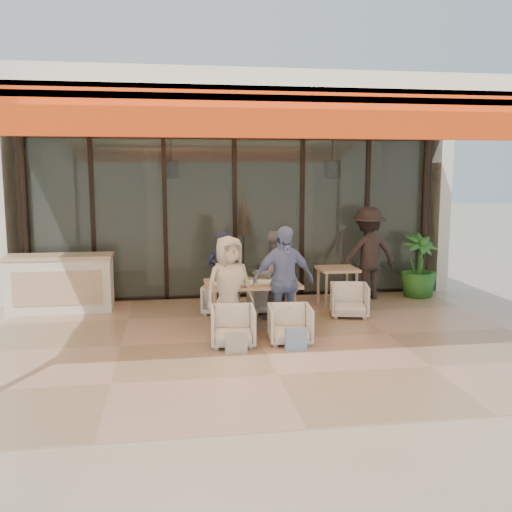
{
  "coord_description": "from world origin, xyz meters",
  "views": [
    {
      "loc": [
        -1.28,
        -8.1,
        2.49
      ],
      "look_at": [
        0.1,
        0.9,
        1.15
      ],
      "focal_mm": 40.0,
      "sensor_mm": 36.0,
      "label": 1
    }
  ],
  "objects_px": {
    "chair_far_left": "(221,297)",
    "diner_cream": "(229,287)",
    "chair_near_right": "(290,323)",
    "standing_woman": "(368,254)",
    "host_counter": "(60,283)",
    "dining_table": "(252,286)",
    "diner_grey": "(273,276)",
    "side_chair": "(349,299)",
    "side_table": "(337,273)",
    "chair_far_right": "(268,294)",
    "potted_palm": "(419,266)",
    "diner_periwinkle": "(283,281)",
    "chair_near_left": "(233,324)",
    "diner_navy": "(223,277)"
  },
  "relations": [
    {
      "from": "chair_far_left",
      "to": "diner_cream",
      "type": "height_order",
      "value": "diner_cream"
    },
    {
      "from": "chair_near_right",
      "to": "standing_woman",
      "type": "distance_m",
      "value": 3.43
    },
    {
      "from": "chair_far_left",
      "to": "diner_cream",
      "type": "bearing_deg",
      "value": 107.64
    },
    {
      "from": "host_counter",
      "to": "dining_table",
      "type": "relative_size",
      "value": 1.23
    },
    {
      "from": "diner_grey",
      "to": "diner_cream",
      "type": "bearing_deg",
      "value": 30.5
    },
    {
      "from": "chair_near_right",
      "to": "side_chair",
      "type": "distance_m",
      "value": 1.91
    },
    {
      "from": "diner_cream",
      "to": "side_chair",
      "type": "bearing_deg",
      "value": 3.8
    },
    {
      "from": "diner_grey",
      "to": "standing_woman",
      "type": "bearing_deg",
      "value": -166.29
    },
    {
      "from": "chair_far_left",
      "to": "side_table",
      "type": "height_order",
      "value": "side_table"
    },
    {
      "from": "chair_far_right",
      "to": "potted_palm",
      "type": "xyz_separation_m",
      "value": [
        3.17,
        0.72,
        0.3
      ]
    },
    {
      "from": "dining_table",
      "to": "diner_periwinkle",
      "type": "bearing_deg",
      "value": -46.97
    },
    {
      "from": "chair_near_right",
      "to": "chair_near_left",
      "type": "bearing_deg",
      "value": -175.19
    },
    {
      "from": "chair_near_left",
      "to": "standing_woman",
      "type": "bearing_deg",
      "value": 45.51
    },
    {
      "from": "host_counter",
      "to": "diner_navy",
      "type": "relative_size",
      "value": 1.21
    },
    {
      "from": "chair_far_left",
      "to": "dining_table",
      "type": "bearing_deg",
      "value": 131.33
    },
    {
      "from": "diner_periwinkle",
      "to": "side_table",
      "type": "height_order",
      "value": "diner_periwinkle"
    },
    {
      "from": "diner_cream",
      "to": "diner_navy",
      "type": "bearing_deg",
      "value": 72.24
    },
    {
      "from": "chair_far_right",
      "to": "potted_palm",
      "type": "bearing_deg",
      "value": -167.79
    },
    {
      "from": "chair_near_right",
      "to": "diner_cream",
      "type": "xyz_separation_m",
      "value": [
        -0.84,
        0.5,
        0.46
      ]
    },
    {
      "from": "chair_near_left",
      "to": "potted_palm",
      "type": "distance_m",
      "value": 4.8
    },
    {
      "from": "dining_table",
      "to": "diner_grey",
      "type": "xyz_separation_m",
      "value": [
        0.43,
        0.44,
        0.07
      ]
    },
    {
      "from": "dining_table",
      "to": "chair_far_left",
      "type": "xyz_separation_m",
      "value": [
        -0.41,
        0.94,
        -0.39
      ]
    },
    {
      "from": "chair_far_right",
      "to": "diner_grey",
      "type": "distance_m",
      "value": 0.65
    },
    {
      "from": "chair_far_right",
      "to": "diner_grey",
      "type": "relative_size",
      "value": 0.45
    },
    {
      "from": "dining_table",
      "to": "diner_cream",
      "type": "bearing_deg",
      "value": -132.26
    },
    {
      "from": "side_chair",
      "to": "potted_palm",
      "type": "bearing_deg",
      "value": 47.57
    },
    {
      "from": "chair_near_right",
      "to": "diner_navy",
      "type": "bearing_deg",
      "value": 125.77
    },
    {
      "from": "chair_far_left",
      "to": "diner_periwinkle",
      "type": "height_order",
      "value": "diner_periwinkle"
    },
    {
      "from": "host_counter",
      "to": "chair_near_right",
      "type": "distance_m",
      "value": 4.42
    },
    {
      "from": "host_counter",
      "to": "dining_table",
      "type": "distance_m",
      "value": 3.57
    },
    {
      "from": "chair_far_left",
      "to": "potted_palm",
      "type": "bearing_deg",
      "value": -152.16
    },
    {
      "from": "side_table",
      "to": "potted_palm",
      "type": "height_order",
      "value": "potted_palm"
    },
    {
      "from": "diner_grey",
      "to": "side_table",
      "type": "bearing_deg",
      "value": -168.51
    },
    {
      "from": "host_counter",
      "to": "diner_grey",
      "type": "distance_m",
      "value": 3.82
    },
    {
      "from": "side_chair",
      "to": "standing_woman",
      "type": "height_order",
      "value": "standing_woman"
    },
    {
      "from": "host_counter",
      "to": "chair_far_right",
      "type": "height_order",
      "value": "host_counter"
    },
    {
      "from": "host_counter",
      "to": "standing_woman",
      "type": "bearing_deg",
      "value": 1.56
    },
    {
      "from": "host_counter",
      "to": "chair_near_left",
      "type": "distance_m",
      "value": 3.75
    },
    {
      "from": "diner_cream",
      "to": "potted_palm",
      "type": "distance_m",
      "value": 4.54
    },
    {
      "from": "chair_far_right",
      "to": "diner_periwinkle",
      "type": "relative_size",
      "value": 0.41
    },
    {
      "from": "potted_palm",
      "to": "chair_near_right",
      "type": "bearing_deg",
      "value": -140.39
    },
    {
      "from": "diner_navy",
      "to": "side_chair",
      "type": "bearing_deg",
      "value": -165.14
    },
    {
      "from": "chair_near_right",
      "to": "host_counter",
      "type": "bearing_deg",
      "value": 150.73
    },
    {
      "from": "standing_woman",
      "to": "host_counter",
      "type": "bearing_deg",
      "value": -6.26
    },
    {
      "from": "standing_woman",
      "to": "diner_periwinkle",
      "type": "bearing_deg",
      "value": 37.37
    },
    {
      "from": "dining_table",
      "to": "potted_palm",
      "type": "distance_m",
      "value": 3.96
    },
    {
      "from": "chair_near_right",
      "to": "potted_palm",
      "type": "bearing_deg",
      "value": 44.42
    },
    {
      "from": "host_counter",
      "to": "chair_near_left",
      "type": "xyz_separation_m",
      "value": [
        2.82,
        -2.47,
        -0.21
      ]
    },
    {
      "from": "dining_table",
      "to": "side_table",
      "type": "bearing_deg",
      "value": 33.19
    },
    {
      "from": "diner_periwinkle",
      "to": "side_table",
      "type": "relative_size",
      "value": 2.27
    }
  ]
}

